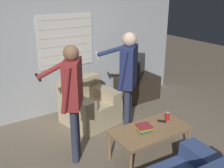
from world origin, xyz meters
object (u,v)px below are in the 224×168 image
at_px(tv, 138,67).
at_px(soda_can, 167,116).
at_px(coffee_table, 151,131).
at_px(spare_remote, 162,121).
at_px(armchair_beige, 89,106).
at_px(person_left_standing, 72,91).
at_px(person_right_standing, 128,72).
at_px(book_stack, 144,128).

xyz_separation_m(tv, soda_can, (-0.76, -1.71, -0.22)).
height_order(coffee_table, spare_remote, spare_remote).
bearing_deg(armchair_beige, spare_remote, 99.38).
bearing_deg(person_left_standing, spare_remote, -76.93).
bearing_deg(soda_can, tv, 66.09).
distance_m(armchair_beige, soda_can, 1.52).
distance_m(person_left_standing, person_right_standing, 1.04).
bearing_deg(soda_can, person_right_standing, 115.27).
height_order(coffee_table, tv, tv).
relative_size(person_right_standing, book_stack, 7.20).
bearing_deg(book_stack, coffee_table, -1.83).
relative_size(armchair_beige, tv, 1.45).
distance_m(person_right_standing, book_stack, 0.94).
height_order(armchair_beige, spare_remote, armchair_beige).
xyz_separation_m(person_right_standing, book_stack, (-0.21, -0.69, -0.59)).
bearing_deg(coffee_table, tv, 57.35).
xyz_separation_m(book_stack, spare_remote, (0.40, 0.06, -0.04)).
bearing_deg(person_right_standing, coffee_table, -139.90).
xyz_separation_m(coffee_table, person_right_standing, (0.09, 0.70, 0.68)).
distance_m(person_right_standing, spare_remote, 0.91).
distance_m(tv, person_left_standing, 2.45).
height_order(person_right_standing, spare_remote, person_right_standing).
bearing_deg(person_right_standing, book_stack, -149.57).
distance_m(tv, person_right_standing, 1.56).
bearing_deg(person_left_standing, tv, -24.70).
xyz_separation_m(tv, spare_remote, (-0.87, -1.72, -0.27)).
bearing_deg(book_stack, person_left_standing, 146.67).
height_order(armchair_beige, coffee_table, armchair_beige).
bearing_deg(tv, armchair_beige, -29.51).
relative_size(coffee_table, book_stack, 4.76).
distance_m(armchair_beige, book_stack, 1.45).
relative_size(person_left_standing, soda_can, 13.29).
bearing_deg(spare_remote, coffee_table, 154.38).
relative_size(soda_can, spare_remote, 1.00).
distance_m(coffee_table, spare_remote, 0.29).
bearing_deg(armchair_beige, person_left_standing, 41.27).
height_order(coffee_table, person_left_standing, person_left_standing).
relative_size(armchair_beige, coffee_table, 0.87).
bearing_deg(armchair_beige, person_right_standing, 102.80).
bearing_deg(coffee_table, book_stack, 178.17).
bearing_deg(tv, person_left_standing, -12.58).
relative_size(person_right_standing, spare_remote, 13.71).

